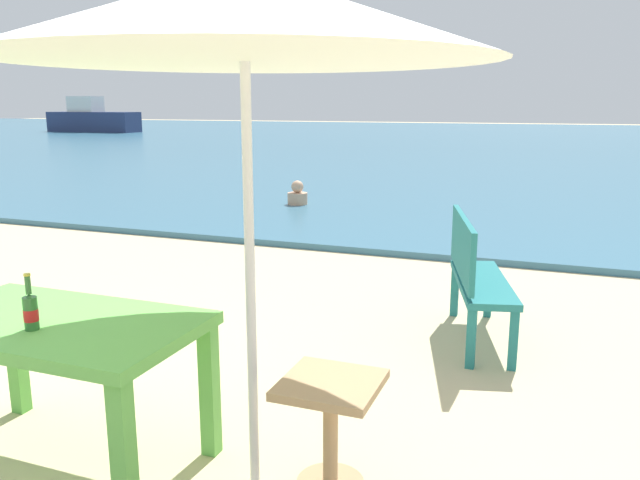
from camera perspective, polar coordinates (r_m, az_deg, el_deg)
name	(u,v)px	position (r m, az deg, el deg)	size (l,w,h in m)	color
sea_water	(526,141)	(32.14, 18.11, 8.55)	(120.00, 50.00, 0.08)	#386B84
picnic_table_green	(55,341)	(3.34, -22.82, -8.41)	(1.40, 0.80, 0.76)	#60B24C
beer_bottle_amber	(31,310)	(3.17, -24.72, -5.78)	(0.07, 0.07, 0.26)	#2D662D
patio_umbrella	(244,15)	(2.70, -6.91, 19.52)	(2.10, 2.10, 2.30)	silver
side_table_wood	(331,418)	(3.02, 0.96, -15.82)	(0.44, 0.44, 0.54)	tan
bench_teal_center	(474,271)	(4.87, 13.74, -2.74)	(0.65, 1.25, 0.95)	#237275
swimmer_person	(297,195)	(10.82, -2.06, 4.08)	(0.34, 0.34, 0.41)	tan
boat_cargo_ship	(92,119)	(41.56, -19.90, 10.25)	(5.86, 1.60, 2.13)	navy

